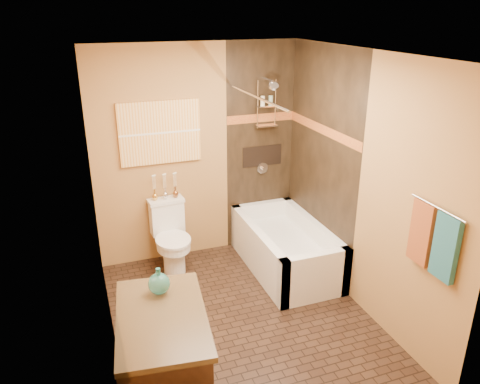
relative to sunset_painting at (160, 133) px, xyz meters
name	(u,v)px	position (x,y,z in m)	size (l,w,h in m)	color
floor	(243,320)	(0.43, -1.48, -1.55)	(3.00, 3.00, 0.00)	black
wall_left	(102,222)	(-0.77, -1.48, -0.30)	(0.02, 3.00, 2.50)	#A4733F
wall_right	(360,185)	(1.63, -1.48, -0.30)	(0.02, 3.00, 2.50)	#A4733F
wall_back	(198,154)	(0.43, 0.02, -0.30)	(2.40, 0.02, 2.50)	#A4733F
wall_front	(331,294)	(0.43, -2.98, -0.30)	(2.40, 0.02, 2.50)	#A4733F
ceiling	(244,53)	(0.43, -1.48, 0.95)	(3.00, 3.00, 0.00)	silver
alcove_tile_back	(260,148)	(1.20, 0.01, -0.30)	(0.85, 0.01, 2.50)	black
alcove_tile_right	(321,162)	(1.61, -0.73, -0.30)	(0.01, 1.50, 2.50)	black
mosaic_band_back	(261,118)	(1.20, 0.00, 0.07)	(0.85, 0.01, 0.10)	maroon
mosaic_band_right	(322,129)	(1.60, -0.73, 0.07)	(0.01, 1.50, 0.10)	maroon
alcove_niche	(262,156)	(1.23, 0.01, -0.40)	(0.50, 0.01, 0.25)	black
shower_fixtures	(266,116)	(1.23, -0.10, 0.12)	(0.24, 0.33, 1.16)	silver
curtain_rod	(255,96)	(0.83, -0.73, 0.47)	(0.03, 0.03, 1.55)	silver
towel_bar	(438,208)	(1.58, -2.53, -0.10)	(0.02, 0.02, 0.55)	silver
towel_teal	(446,248)	(1.59, -2.66, -0.37)	(0.05, 0.22, 0.52)	#1F5268
towel_rust	(422,233)	(1.59, -2.40, -0.37)	(0.05, 0.22, 0.52)	brown
sunset_painting	(160,133)	(0.00, 0.00, 0.00)	(0.90, 0.04, 0.70)	gold
vanity_mirror	(111,241)	(-0.76, -2.33, -0.05)	(0.01, 1.00, 0.90)	white
bathtub	(285,251)	(1.23, -0.73, -1.33)	(0.80, 1.50, 0.55)	white
toilet	(171,236)	(0.00, -0.26, -1.15)	(0.42, 0.61, 0.79)	white
vanity	(164,366)	(-0.50, -2.33, -1.11)	(0.73, 1.06, 0.88)	black
teal_bottle	(159,281)	(-0.45, -2.07, -0.57)	(0.16, 0.16, 0.25)	#267368
bud_vases	(165,186)	(0.00, -0.09, -0.59)	(0.30, 0.06, 0.30)	gold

